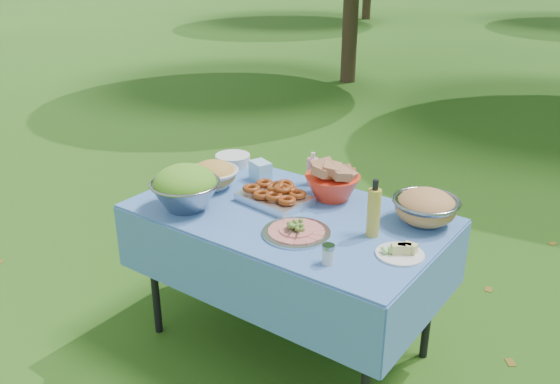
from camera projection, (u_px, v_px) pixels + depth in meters
The scene contains 14 objects.
ground at pixel (287, 343), 3.10m from camera, with size 80.00×80.00×0.00m, color black.
picnic_table at pixel (287, 281), 2.95m from camera, with size 1.46×0.86×0.76m, color #84C4FF.
salad_bowl at pixel (185, 187), 2.80m from camera, with size 0.33×0.33×0.22m, color gray, non-canonical shape.
pasta_bowl_white at pixel (213, 174), 3.05m from camera, with size 0.25×0.25×0.14m, color silver, non-canonical shape.
plate_stack at pixel (233, 160), 3.36m from camera, with size 0.20×0.20×0.06m, color silver.
wipes_box at pixel (260, 171), 3.15m from camera, with size 0.11×0.08×0.10m, color #98D7F7.
sanitizer_bottle at pixel (313, 169), 3.08m from camera, with size 0.06×0.06×0.18m, color #D7838C.
bread_bowl at pixel (332, 181), 2.91m from camera, with size 0.27×0.27×0.18m, color #F7331C, non-canonical shape.
pasta_bowl_steel at pixel (426, 207), 2.66m from camera, with size 0.30×0.30×0.16m, color gray, non-canonical shape.
fried_tray at pixel (275, 195), 2.88m from camera, with size 0.33×0.24×0.08m, color silver.
charcuterie_platter at pixel (296, 227), 2.58m from camera, with size 0.30×0.30×0.07m, color #B6BABD.
oil_bottle at pixel (374, 208), 2.53m from camera, with size 0.06×0.06×0.26m, color gold.
cheese_plate at pixel (400, 249), 2.41m from camera, with size 0.20×0.20×0.05m, color silver.
shaker at pixel (328, 254), 2.34m from camera, with size 0.05×0.05×0.08m, color silver.
Camera 1 is at (1.46, -2.07, 1.96)m, focal length 38.00 mm.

